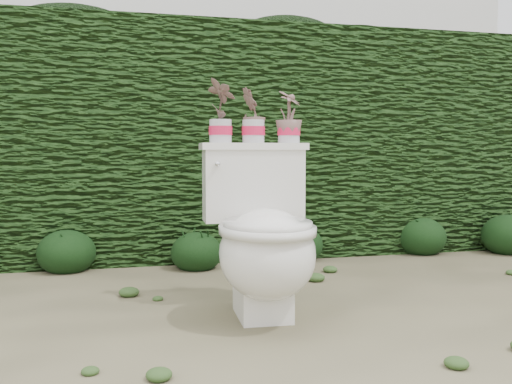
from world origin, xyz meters
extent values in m
plane|color=gray|center=(0.00, 0.00, 0.00)|extent=(60.00, 60.00, 0.00)
cube|color=#274B19|center=(0.00, 1.60, 0.80)|extent=(8.00, 1.00, 1.60)
cube|color=silver|center=(0.60, 6.00, 2.00)|extent=(8.00, 3.50, 4.00)
cube|color=white|center=(0.16, -0.15, 0.10)|extent=(0.24, 0.31, 0.20)
ellipsoid|color=white|center=(0.15, -0.25, 0.30)|extent=(0.44, 0.53, 0.39)
cube|color=white|center=(0.17, 0.07, 0.57)|extent=(0.48, 0.19, 0.34)
cube|color=white|center=(0.17, 0.07, 0.76)|extent=(0.51, 0.22, 0.03)
cylinder|color=silver|center=(-0.02, -0.02, 0.68)|extent=(0.02, 0.06, 0.02)
sphere|color=silver|center=(-0.02, -0.05, 0.68)|extent=(0.03, 0.03, 0.03)
imported|color=#20662B|center=(0.01, 0.07, 0.92)|extent=(0.16, 0.18, 0.29)
imported|color=#20662B|center=(0.17, 0.07, 0.90)|extent=(0.16, 0.17, 0.25)
imported|color=#20662B|center=(0.34, 0.06, 0.89)|extent=(0.19, 0.19, 0.24)
ellipsoid|color=black|center=(-0.77, 1.10, 0.14)|extent=(0.36, 0.36, 0.28)
ellipsoid|color=black|center=(0.02, 0.97, 0.13)|extent=(0.32, 0.32, 0.26)
ellipsoid|color=black|center=(0.74, 1.10, 0.13)|extent=(0.33, 0.33, 0.26)
ellipsoid|color=black|center=(1.68, 1.13, 0.15)|extent=(0.36, 0.36, 0.29)
ellipsoid|color=black|center=(2.31, 0.98, 0.15)|extent=(0.39, 0.39, 0.31)
camera|label=1|loc=(-0.48, -2.57, 0.73)|focal=40.00mm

